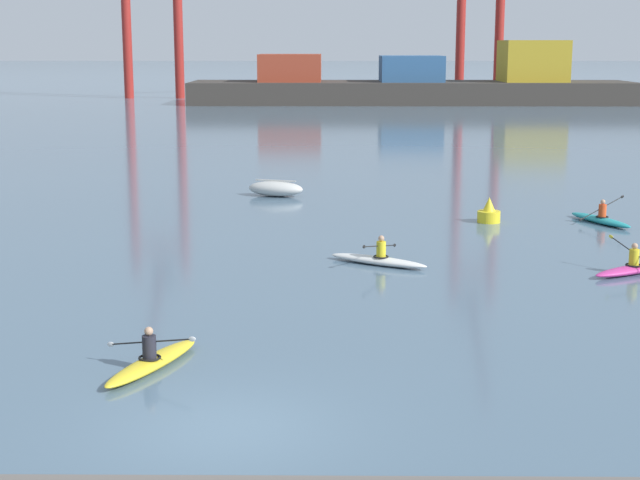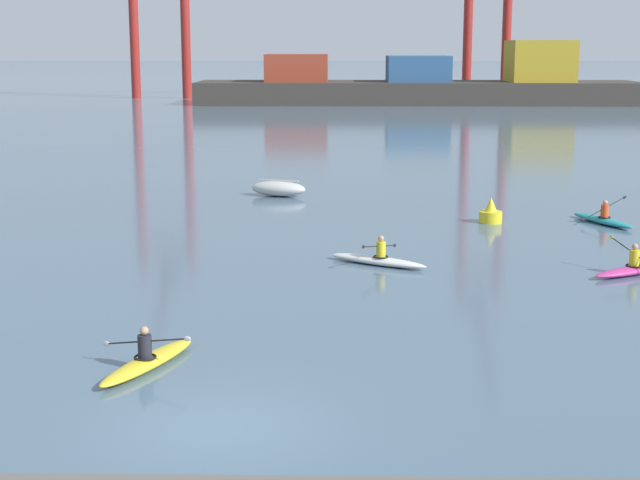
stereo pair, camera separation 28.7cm
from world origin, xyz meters
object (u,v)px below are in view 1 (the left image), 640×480
object	(u,v)px
kayak_magenta	(635,268)
kayak_yellow	(152,361)
channel_buoy	(489,213)
capsized_dinghy	(276,189)
kayak_teal	(600,219)
container_barge	(416,84)
kayak_white	(378,259)

from	to	relation	value
kayak_magenta	kayak_yellow	size ratio (longest dim) A/B	0.95
channel_buoy	kayak_magenta	xyz separation A→B (m)	(3.08, -8.51, -0.19)
channel_buoy	capsized_dinghy	bearing A→B (deg)	143.32
kayak_yellow	kayak_teal	bearing A→B (deg)	50.05
capsized_dinghy	channel_buoy	world-z (taller)	channel_buoy
container_barge	capsized_dinghy	world-z (taller)	container_barge
kayak_yellow	kayak_white	bearing A→B (deg)	61.63
container_barge	kayak_teal	xyz separation A→B (m)	(0.34, -77.62, -2.06)
capsized_dinghy	kayak_white	world-z (taller)	kayak_white
container_barge	kayak_yellow	world-z (taller)	container_barge
container_barge	capsized_dinghy	bearing A→B (deg)	-100.17
capsized_dinghy	channel_buoy	bearing A→B (deg)	-36.68
kayak_magenta	kayak_teal	world-z (taller)	kayak_teal
capsized_dinghy	kayak_yellow	distance (m)	23.91
container_barge	kayak_yellow	xyz separation A→B (m)	(-14.08, -94.83, -2.06)
capsized_dinghy	kayak_teal	bearing A→B (deg)	-27.04
container_barge	channel_buoy	distance (m)	77.59
container_barge	capsized_dinghy	xyz separation A→B (m)	(-12.73, -70.96, -1.88)
kayak_magenta	kayak_white	xyz separation A→B (m)	(-7.78, 1.10, 0.00)
kayak_magenta	kayak_teal	xyz separation A→B (m)	(1.26, 8.35, 0.00)
kayak_white	kayak_yellow	xyz separation A→B (m)	(-5.38, -9.96, 0.00)
container_barge	kayak_white	size ratio (longest dim) A/B	16.10
channel_buoy	kayak_yellow	world-z (taller)	channel_buoy
kayak_white	kayak_teal	xyz separation A→B (m)	(9.04, 7.25, 0.00)
kayak_white	kayak_teal	distance (m)	11.58
capsized_dinghy	kayak_magenta	size ratio (longest dim) A/B	0.88
kayak_yellow	container_barge	bearing A→B (deg)	81.56
channel_buoy	kayak_teal	world-z (taller)	kayak_teal
kayak_magenta	kayak_yellow	world-z (taller)	kayak_magenta
container_barge	kayak_white	bearing A→B (deg)	-95.85
channel_buoy	kayak_white	distance (m)	8.78
container_barge	kayak_white	world-z (taller)	container_barge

